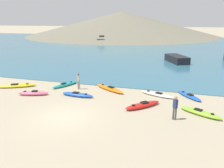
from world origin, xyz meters
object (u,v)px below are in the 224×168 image
at_px(kayak_on_sand_3, 17,86).
at_px(person_near_foreground, 175,106).
at_px(kayak_on_sand_6, 200,113).
at_px(person_near_waterline, 79,80).
at_px(kayak_on_sand_2, 157,94).
at_px(moored_boat_1, 102,40).
at_px(kayak_on_sand_0, 77,95).
at_px(kayak_on_sand_4, 65,85).
at_px(kayak_on_sand_5, 110,89).
at_px(kayak_on_sand_7, 33,93).
at_px(kayak_on_sand_1, 143,105).
at_px(moored_boat_0, 177,59).
at_px(kayak_on_sand_8, 189,96).

bearing_deg(kayak_on_sand_3, person_near_foreground, -11.64).
height_order(kayak_on_sand_6, person_near_foreground, person_near_foreground).
relative_size(kayak_on_sand_3, person_near_waterline, 2.24).
xyz_separation_m(kayak_on_sand_2, moored_boat_1, (-19.63, 41.74, 0.61)).
relative_size(kayak_on_sand_0, kayak_on_sand_4, 1.05).
bearing_deg(kayak_on_sand_5, kayak_on_sand_7, -151.96).
height_order(kayak_on_sand_2, person_near_waterline, person_near_waterline).
height_order(kayak_on_sand_1, person_near_waterline, person_near_waterline).
distance_m(kayak_on_sand_0, kayak_on_sand_4, 3.42).
relative_size(kayak_on_sand_0, person_near_foreground, 1.82).
height_order(kayak_on_sand_3, moored_boat_0, moored_boat_0).
xyz_separation_m(kayak_on_sand_0, kayak_on_sand_4, (-2.49, 2.34, -0.01)).
xyz_separation_m(kayak_on_sand_0, person_near_foreground, (8.08, -2.33, 0.77)).
xyz_separation_m(moored_boat_0, moored_boat_1, (-21.02, 25.42, 0.17)).
height_order(kayak_on_sand_1, moored_boat_0, moored_boat_0).
height_order(kayak_on_sand_8, person_near_foreground, person_near_foreground).
xyz_separation_m(kayak_on_sand_6, moored_boat_1, (-22.85, 44.87, 0.58)).
relative_size(kayak_on_sand_1, kayak_on_sand_7, 1.03).
height_order(kayak_on_sand_3, kayak_on_sand_5, kayak_on_sand_5).
bearing_deg(moored_boat_1, person_near_waterline, -73.64).
height_order(kayak_on_sand_4, person_near_waterline, person_near_waterline).
xyz_separation_m(kayak_on_sand_4, person_near_foreground, (10.57, -4.67, 0.77)).
distance_m(kayak_on_sand_5, kayak_on_sand_6, 8.36).
height_order(kayak_on_sand_6, kayak_on_sand_8, kayak_on_sand_6).
relative_size(person_near_foreground, moored_boat_0, 0.32).
bearing_deg(person_near_waterline, kayak_on_sand_7, -138.78).
bearing_deg(kayak_on_sand_0, kayak_on_sand_8, 15.44).
bearing_deg(kayak_on_sand_0, person_near_waterline, 111.54).
height_order(kayak_on_sand_2, person_near_foreground, person_near_foreground).
distance_m(kayak_on_sand_1, moored_boat_1, 48.45).
height_order(kayak_on_sand_0, kayak_on_sand_5, kayak_on_sand_5).
bearing_deg(person_near_foreground, moored_boat_1, 114.61).
distance_m(kayak_on_sand_0, kayak_on_sand_1, 5.81).
distance_m(kayak_on_sand_4, person_near_waterline, 1.95).
xyz_separation_m(kayak_on_sand_5, moored_boat_0, (5.80, 16.03, 0.40)).
relative_size(kayak_on_sand_7, kayak_on_sand_8, 1.04).
relative_size(kayak_on_sand_2, kayak_on_sand_3, 0.90).
relative_size(kayak_on_sand_1, moored_boat_0, 0.55).
bearing_deg(kayak_on_sand_7, person_near_waterline, 41.22).
xyz_separation_m(kayak_on_sand_2, person_near_waterline, (-7.32, -0.20, 0.76)).
xyz_separation_m(kayak_on_sand_7, person_near_waterline, (3.08, 2.70, 0.72)).
xyz_separation_m(person_near_waterline, moored_boat_1, (-12.31, 41.94, -0.15)).
xyz_separation_m(kayak_on_sand_0, kayak_on_sand_2, (6.57, 2.10, -0.02)).
bearing_deg(kayak_on_sand_2, kayak_on_sand_4, 178.49).
distance_m(kayak_on_sand_2, moored_boat_0, 16.38).
height_order(kayak_on_sand_3, kayak_on_sand_8, kayak_on_sand_3).
height_order(kayak_on_sand_7, kayak_on_sand_8, kayak_on_sand_7).
bearing_deg(kayak_on_sand_0, moored_boat_1, 106.59).
xyz_separation_m(kayak_on_sand_3, kayak_on_sand_4, (4.34, 1.59, 0.00)).
height_order(kayak_on_sand_0, kayak_on_sand_1, kayak_on_sand_1).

